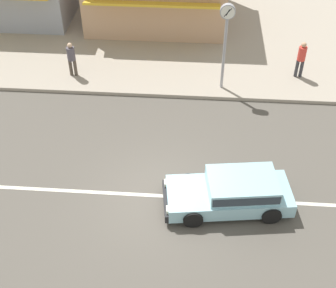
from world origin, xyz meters
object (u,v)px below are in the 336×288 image
(pedestrian_near_clock, at_px, (301,57))
(pedestrian_mid_kerb, at_px, (71,57))
(street_clock, at_px, (226,29))
(hatchback_pale_blue_2, at_px, (233,191))

(pedestrian_near_clock, relative_size, pedestrian_mid_kerb, 1.06)
(street_clock, height_order, pedestrian_near_clock, street_clock)
(hatchback_pale_blue_2, distance_m, pedestrian_near_clock, 8.10)
(hatchback_pale_blue_2, relative_size, street_clock, 1.13)
(pedestrian_near_clock, bearing_deg, street_clock, -162.04)
(street_clock, distance_m, pedestrian_mid_kerb, 6.60)
(street_clock, relative_size, pedestrian_mid_kerb, 2.37)
(hatchback_pale_blue_2, distance_m, street_clock, 6.80)
(hatchback_pale_blue_2, xyz_separation_m, street_clock, (-0.27, 6.43, 2.20))
(street_clock, xyz_separation_m, pedestrian_near_clock, (3.29, 1.07, -1.70))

